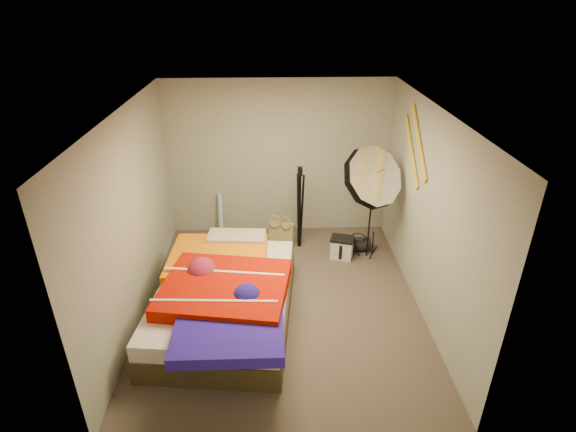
{
  "coord_description": "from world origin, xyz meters",
  "views": [
    {
      "loc": [
        -0.1,
        -4.72,
        3.66
      ],
      "look_at": [
        0.1,
        0.6,
        0.95
      ],
      "focal_mm": 28.0,
      "sensor_mm": 36.0,
      "label": 1
    }
  ],
  "objects_px": {
    "tote_bag": "(282,234)",
    "photo_umbrella": "(370,178)",
    "camera_case": "(342,248)",
    "bed": "(225,297)",
    "duffel_bag": "(358,244)",
    "wrapping_roll": "(221,214)",
    "camera_tripod": "(300,202)"
  },
  "relations": [
    {
      "from": "tote_bag",
      "to": "wrapping_roll",
      "type": "relative_size",
      "value": 0.58
    },
    {
      "from": "camera_case",
      "to": "tote_bag",
      "type": "bearing_deg",
      "value": 173.17
    },
    {
      "from": "tote_bag",
      "to": "duffel_bag",
      "type": "height_order",
      "value": "tote_bag"
    },
    {
      "from": "wrapping_roll",
      "to": "camera_tripod",
      "type": "bearing_deg",
      "value": -20.86
    },
    {
      "from": "wrapping_roll",
      "to": "bed",
      "type": "height_order",
      "value": "wrapping_roll"
    },
    {
      "from": "bed",
      "to": "camera_tripod",
      "type": "distance_m",
      "value": 2.04
    },
    {
      "from": "duffel_bag",
      "to": "photo_umbrella",
      "type": "relative_size",
      "value": 0.2
    },
    {
      "from": "camera_case",
      "to": "bed",
      "type": "distance_m",
      "value": 2.12
    },
    {
      "from": "duffel_bag",
      "to": "camera_case",
      "type": "bearing_deg",
      "value": -147.88
    },
    {
      "from": "bed",
      "to": "camera_tripod",
      "type": "bearing_deg",
      "value": 59.75
    },
    {
      "from": "wrapping_roll",
      "to": "camera_tripod",
      "type": "relative_size",
      "value": 0.51
    },
    {
      "from": "bed",
      "to": "camera_tripod",
      "type": "height_order",
      "value": "camera_tripod"
    },
    {
      "from": "wrapping_roll",
      "to": "tote_bag",
      "type": "bearing_deg",
      "value": -24.77
    },
    {
      "from": "bed",
      "to": "photo_umbrella",
      "type": "relative_size",
      "value": 1.34
    },
    {
      "from": "tote_bag",
      "to": "camera_case",
      "type": "xyz_separation_m",
      "value": [
        0.9,
        -0.39,
        -0.04
      ]
    },
    {
      "from": "wrapping_roll",
      "to": "bed",
      "type": "xyz_separation_m",
      "value": [
        0.27,
        -2.21,
        -0.01
      ]
    },
    {
      "from": "camera_case",
      "to": "duffel_bag",
      "type": "height_order",
      "value": "camera_case"
    },
    {
      "from": "bed",
      "to": "duffel_bag",
      "type": "bearing_deg",
      "value": 39.02
    },
    {
      "from": "photo_umbrella",
      "to": "camera_tripod",
      "type": "relative_size",
      "value": 1.41
    },
    {
      "from": "tote_bag",
      "to": "camera_case",
      "type": "bearing_deg",
      "value": -1.95
    },
    {
      "from": "wrapping_roll",
      "to": "photo_umbrella",
      "type": "xyz_separation_m",
      "value": [
        2.2,
        -0.98,
        1.0
      ]
    },
    {
      "from": "bed",
      "to": "camera_case",
      "type": "bearing_deg",
      "value": 39.8
    },
    {
      "from": "photo_umbrella",
      "to": "wrapping_roll",
      "type": "bearing_deg",
      "value": 156.05
    },
    {
      "from": "duffel_bag",
      "to": "bed",
      "type": "distance_m",
      "value": 2.46
    },
    {
      "from": "tote_bag",
      "to": "duffel_bag",
      "type": "xyz_separation_m",
      "value": [
        1.18,
        -0.2,
        -0.08
      ]
    },
    {
      "from": "duffel_bag",
      "to": "photo_umbrella",
      "type": "distance_m",
      "value": 1.27
    },
    {
      "from": "camera_tripod",
      "to": "bed",
      "type": "bearing_deg",
      "value": -120.25
    },
    {
      "from": "duffel_bag",
      "to": "bed",
      "type": "xyz_separation_m",
      "value": [
        -1.91,
        -1.54,
        0.22
      ]
    },
    {
      "from": "tote_bag",
      "to": "photo_umbrella",
      "type": "height_order",
      "value": "photo_umbrella"
    },
    {
      "from": "wrapping_roll",
      "to": "photo_umbrella",
      "type": "height_order",
      "value": "photo_umbrella"
    },
    {
      "from": "wrapping_roll",
      "to": "duffel_bag",
      "type": "height_order",
      "value": "wrapping_roll"
    },
    {
      "from": "duffel_bag",
      "to": "wrapping_roll",
      "type": "bearing_deg",
      "value": 161.02
    }
  ]
}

